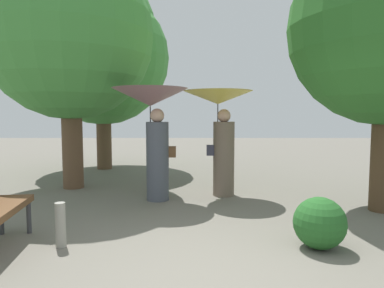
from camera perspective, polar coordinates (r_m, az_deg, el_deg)
ground_plane at (r=3.47m, az=-0.07°, el=-21.64°), size 40.00×40.00×0.00m
person_left at (r=6.22m, az=-6.47°, el=4.61°), size 1.35×1.35×2.02m
person_right at (r=6.57m, az=4.71°, el=4.08°), size 1.31×1.31×2.00m
tree_near_left at (r=7.91m, az=-19.59°, el=18.48°), size 3.46×3.46×5.41m
tree_mid_left at (r=10.35m, az=-14.55°, el=15.06°), size 3.75×3.75×5.47m
bush_path_left at (r=4.35m, az=20.38°, el=-12.13°), size 0.60×0.60×0.60m
path_marker_post at (r=4.42m, az=-20.81°, el=-12.38°), size 0.12×0.12×0.53m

